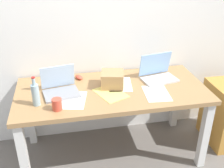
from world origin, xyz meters
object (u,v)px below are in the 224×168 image
object	(u,v)px
laptop_left	(60,88)
cardboard_box	(112,79)
desk	(112,98)
laptop_right	(158,73)
coffee_mug	(57,104)
computer_mouse	(79,77)
beer_bottle	(36,94)

from	to	relation	value
laptop_left	cardboard_box	distance (m)	0.48
desk	laptop_right	size ratio (longest dim) A/B	4.72
cardboard_box	coffee_mug	xyz separation A→B (m)	(-0.51, -0.31, -0.02)
laptop_left	laptop_right	world-z (taller)	laptop_right
laptop_left	laptop_right	xyz separation A→B (m)	(0.94, 0.10, 0.01)
laptop_left	laptop_right	distance (m)	0.94
desk	computer_mouse	size ratio (longest dim) A/B	17.23
laptop_left	coffee_mug	distance (m)	0.28
laptop_left	cardboard_box	size ratio (longest dim) A/B	1.69
desk	computer_mouse	xyz separation A→B (m)	(-0.28, 0.27, 0.11)
beer_bottle	desk	bearing A→B (deg)	12.89
desk	cardboard_box	world-z (taller)	cardboard_box
computer_mouse	cardboard_box	bearing A→B (deg)	-59.42
desk	coffee_mug	distance (m)	0.57
beer_bottle	cardboard_box	distance (m)	0.70
laptop_right	beer_bottle	size ratio (longest dim) A/B	1.45
laptop_left	desk	bearing A→B (deg)	-2.53
laptop_left	coffee_mug	bearing A→B (deg)	-96.64
cardboard_box	desk	bearing A→B (deg)	-104.64
beer_bottle	cardboard_box	xyz separation A→B (m)	(0.67, 0.20, -0.03)
laptop_right	computer_mouse	xyz separation A→B (m)	(-0.75, 0.15, -0.04)
cardboard_box	coffee_mug	distance (m)	0.59
cardboard_box	coffee_mug	bearing A→B (deg)	-148.74
laptop_left	laptop_right	bearing A→B (deg)	6.04
computer_mouse	laptop_left	bearing A→B (deg)	-149.70
desk	beer_bottle	bearing A→B (deg)	-167.11
desk	laptop_left	distance (m)	0.48
laptop_left	computer_mouse	world-z (taller)	laptop_left
computer_mouse	coffee_mug	bearing A→B (deg)	-135.43
cardboard_box	computer_mouse	bearing A→B (deg)	143.43
laptop_right	coffee_mug	size ratio (longest dim) A/B	3.84
laptop_left	beer_bottle	distance (m)	0.26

